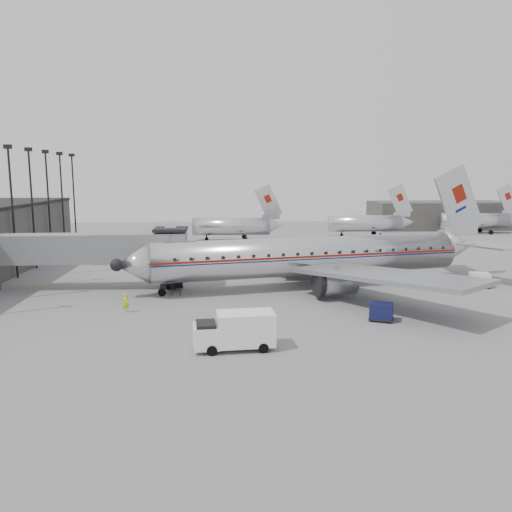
{
  "coord_description": "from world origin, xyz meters",
  "views": [
    {
      "loc": [
        -3.5,
        -48.82,
        11.82
      ],
      "look_at": [
        0.04,
        4.22,
        3.2
      ],
      "focal_mm": 35.0,
      "sensor_mm": 36.0,
      "label": 1
    }
  ],
  "objects_px": {
    "baggage_cart_navy": "(381,311)",
    "ramp_worker": "(126,303)",
    "airliner": "(316,256)",
    "baggage_cart_white": "(480,280)",
    "service_van": "(235,330)"
  },
  "relations": [
    {
      "from": "baggage_cart_navy",
      "to": "ramp_worker",
      "type": "relative_size",
      "value": 1.35
    },
    {
      "from": "service_van",
      "to": "baggage_cart_white",
      "type": "height_order",
      "value": "service_van"
    },
    {
      "from": "service_van",
      "to": "ramp_worker",
      "type": "distance_m",
      "value": 13.64
    },
    {
      "from": "airliner",
      "to": "service_van",
      "type": "xyz_separation_m",
      "value": [
        -9.13,
        -19.18,
        -1.95
      ]
    },
    {
      "from": "service_van",
      "to": "baggage_cart_navy",
      "type": "distance_m",
      "value": 13.55
    },
    {
      "from": "airliner",
      "to": "service_van",
      "type": "relative_size",
      "value": 7.27
    },
    {
      "from": "baggage_cart_navy",
      "to": "ramp_worker",
      "type": "height_order",
      "value": "ramp_worker"
    },
    {
      "from": "airliner",
      "to": "service_van",
      "type": "height_order",
      "value": "airliner"
    },
    {
      "from": "service_van",
      "to": "baggage_cart_white",
      "type": "relative_size",
      "value": 2.47
    },
    {
      "from": "service_van",
      "to": "airliner",
      "type": "bearing_deg",
      "value": 59.87
    },
    {
      "from": "baggage_cart_navy",
      "to": "service_van",
      "type": "bearing_deg",
      "value": -130.06
    },
    {
      "from": "airliner",
      "to": "baggage_cart_navy",
      "type": "xyz_separation_m",
      "value": [
        3.0,
        -13.17,
        -2.52
      ]
    },
    {
      "from": "baggage_cart_navy",
      "to": "airliner",
      "type": "bearing_deg",
      "value": 126.45
    },
    {
      "from": "airliner",
      "to": "baggage_cart_white",
      "type": "distance_m",
      "value": 17.61
    },
    {
      "from": "service_van",
      "to": "ramp_worker",
      "type": "relative_size",
      "value": 3.3
    }
  ]
}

